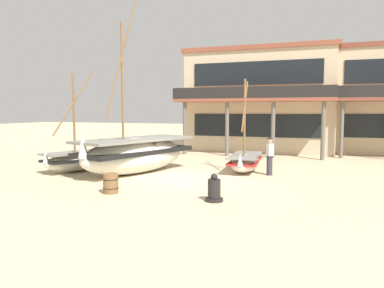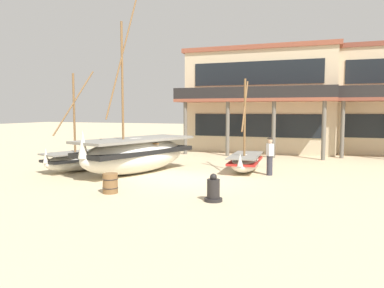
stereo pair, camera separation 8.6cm
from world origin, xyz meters
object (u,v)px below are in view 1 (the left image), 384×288
Objects in this scene: fisherman_by_hull at (270,157)px; capstan_winch at (214,190)px; fishing_boat_centre_large at (135,154)px; fishing_boat_far_right at (84,159)px; fishing_boat_near_left at (245,162)px; wooden_barrel at (111,183)px; harbor_building_main at (263,101)px.

capstan_winch is at bearing -99.46° from fisherman_by_hull.
fishing_boat_far_right is at bearing -176.74° from fishing_boat_centre_large.
fishing_boat_near_left is at bearing 18.73° from fishing_boat_far_right.
fishing_boat_near_left is 2.57× the size of fisherman_by_hull.
wooden_barrel is at bearing -72.90° from fishing_boat_centre_large.
fisherman_by_hull is (5.89, 1.55, -0.06)m from fishing_boat_centre_large.
capstan_winch is at bearing -86.80° from fishing_boat_near_left.
fishing_boat_near_left is 6.27m from capstan_winch.
wooden_barrel is at bearing -44.76° from fishing_boat_far_right.
capstan_winch is (4.98, -3.93, -0.54)m from fishing_boat_centre_large.
fisherman_by_hull is (1.26, -0.78, 0.38)m from fishing_boat_near_left.
capstan_winch is at bearing -38.30° from fishing_boat_centre_large.
fishing_boat_near_left reaches higher than wooden_barrel.
fisherman_by_hull is 7.30m from wooden_barrel.
wooden_barrel is at bearing -177.82° from capstan_winch.
harbor_building_main is at bearing 95.27° from fishing_boat_near_left.
wooden_barrel is (3.95, -3.92, -0.18)m from fishing_boat_far_right.
fisherman_by_hull reaches higher than capstan_winch.
fishing_boat_centre_large is 0.76× the size of harbor_building_main.
wooden_barrel is (1.25, -4.07, -0.54)m from fishing_boat_centre_large.
fishing_boat_far_right is 8.76m from fisherman_by_hull.
fishing_boat_near_left is at bearing 148.42° from fisherman_by_hull.
fishing_boat_far_right is 0.46× the size of harbor_building_main.
fisherman_by_hull is (8.59, 1.71, 0.30)m from fishing_boat_far_right.
fishing_boat_centre_large is at bearing 141.70° from capstan_winch.
fishing_boat_centre_large is 8.93× the size of capstan_winch.
fishing_boat_centre_large is at bearing 107.10° from wooden_barrel.
fishing_boat_centre_large is 6.36m from capstan_winch.
fishing_boat_near_left is at bearing 62.21° from wooden_barrel.
fishing_boat_far_right reaches higher than fisherman_by_hull.
fishing_boat_centre_large is 13.40m from harbor_building_main.
fishing_boat_far_right is at bearing 135.24° from wooden_barrel.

